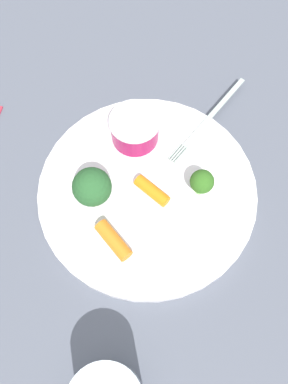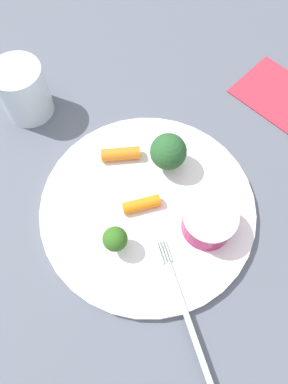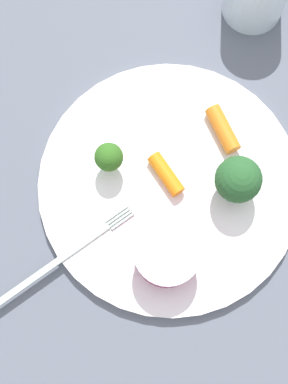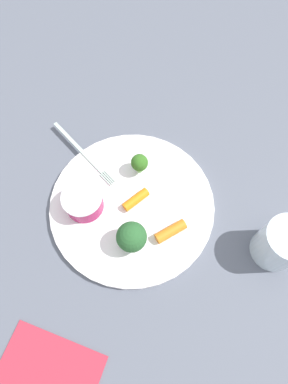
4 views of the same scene
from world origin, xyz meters
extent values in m
plane|color=#555A67|center=(0.00, 0.00, 0.00)|extent=(2.40, 2.40, 0.00)
cylinder|color=white|center=(0.00, 0.00, 0.01)|extent=(0.28, 0.28, 0.01)
cylinder|color=#980D46|center=(-0.08, -0.01, 0.03)|extent=(0.06, 0.06, 0.04)
cylinder|color=silver|center=(-0.08, -0.01, 0.05)|extent=(0.07, 0.07, 0.00)
cylinder|color=#8EB665|center=(0.01, -0.07, 0.02)|extent=(0.01, 0.01, 0.01)
sphere|color=#28592B|center=(0.01, -0.07, 0.04)|extent=(0.05, 0.05, 0.05)
cylinder|color=#80C166|center=(0.01, 0.06, 0.02)|extent=(0.01, 0.01, 0.02)
sphere|color=#32661F|center=(0.01, 0.06, 0.04)|extent=(0.03, 0.03, 0.03)
cylinder|color=orange|center=(0.01, 0.01, 0.02)|extent=(0.05, 0.04, 0.02)
cylinder|color=orange|center=(0.07, -0.05, 0.02)|extent=(0.05, 0.04, 0.02)
cube|color=#ACBFB6|center=(-0.11, 0.10, 0.01)|extent=(0.11, 0.10, 0.00)
cube|color=#ACBFB6|center=(-0.04, 0.05, 0.01)|extent=(0.02, 0.02, 0.00)
cube|color=#ACBFB6|center=(-0.05, 0.05, 0.01)|extent=(0.02, 0.02, 0.00)
cube|color=#ACBFB6|center=(-0.05, 0.04, 0.01)|extent=(0.02, 0.02, 0.00)
cube|color=#ACBFB6|center=(-0.05, 0.04, 0.01)|extent=(0.02, 0.02, 0.00)
camera|label=1|loc=(0.21, -0.02, 0.47)|focal=37.53mm
camera|label=2|loc=(-0.08, 0.16, 0.44)|focal=34.10mm
camera|label=3|loc=(-0.15, 0.00, 0.53)|focal=48.06mm
camera|label=4|loc=(0.03, -0.20, 0.52)|focal=30.34mm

